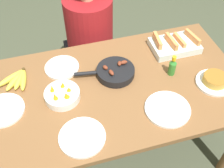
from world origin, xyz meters
name	(u,v)px	position (x,y,z in m)	size (l,w,h in m)	color
ground_plane	(112,150)	(0.00, 0.00, 0.00)	(14.00, 14.00, 0.00)	#474C38
dining_table	(112,98)	(0.00, 0.00, 0.65)	(1.61, 0.88, 0.75)	brown
banana_bunch	(17,79)	(-0.54, 0.21, 0.77)	(0.19, 0.19, 0.04)	gold
melon_tray	(174,45)	(0.51, 0.23, 0.78)	(0.31, 0.21, 0.10)	silver
skillet	(115,72)	(0.05, 0.09, 0.77)	(0.37, 0.23, 0.08)	black
frittata_plate_center	(215,81)	(0.60, -0.14, 0.77)	(0.22, 0.22, 0.06)	white
empty_plate_near_front	(3,110)	(-0.63, 0.00, 0.75)	(0.24, 0.24, 0.02)	white
empty_plate_far_left	(82,137)	(-0.24, -0.29, 0.75)	(0.24, 0.24, 0.02)	white
empty_plate_far_right	(167,109)	(0.25, -0.25, 0.75)	(0.26, 0.26, 0.02)	white
empty_plate_mid_edge	(62,67)	(-0.26, 0.24, 0.75)	(0.22, 0.22, 0.02)	white
fruit_bowl_mango	(62,95)	(-0.30, 0.00, 0.78)	(0.20, 0.20, 0.09)	white
hot_sauce_bottle	(172,66)	(0.39, 0.01, 0.81)	(0.04, 0.04, 0.14)	#337F2D
person_figure	(91,48)	(0.02, 0.69, 0.49)	(0.40, 0.40, 1.20)	black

